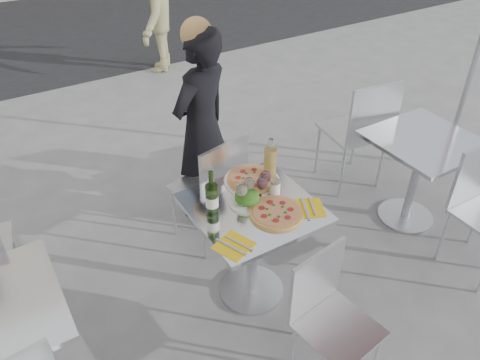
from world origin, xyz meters
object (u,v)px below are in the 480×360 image
side_chair_rfar (362,127)px  pedestrian_b (154,10)px  pizza_near (276,212)px  pizza_far (252,179)px  wine_bottle (212,198)px  napkin_left (234,245)px  sugar_shaker (275,188)px  wineglass_white_b (249,184)px  main_table (252,232)px  chair_near (328,310)px  woman_diner (202,128)px  wineglass_red_b (265,178)px  napkin_right (308,208)px  salad_plate (247,198)px  wineglass_white_a (242,191)px  chair_far (215,184)px  side_table_right (419,163)px  wineglass_red_a (262,184)px  carafe (270,163)px

side_chair_rfar → pedestrian_b: (-0.41, 3.37, 0.18)m
pizza_near → pizza_far: 0.35m
wine_bottle → napkin_left: 0.32m
sugar_shaker → wineglass_white_b: wineglass_white_b is taller
main_table → pizza_near: bearing=-58.8°
chair_near → woman_diner: woman_diner is taller
wineglass_red_b → napkin_right: 0.32m
woman_diner → pizza_far: woman_diner is taller
pedestrian_b → napkin_right: pedestrian_b is taller
main_table → wineglass_white_b: wineglass_white_b is taller
napkin_left → pizza_near: bearing=-5.4°
main_table → wineglass_red_b: 0.36m
pedestrian_b → salad_plate: 4.01m
wineglass_red_b → main_table: bearing=-149.7°
pedestrian_b → pizza_far: bearing=19.7°
woman_diner → wineglass_red_b: bearing=65.4°
wineglass_white_a → wineglass_white_b: 0.08m
sugar_shaker → chair_far: bearing=104.9°
pizza_near → side_table_right: bearing=5.1°
chair_far → wineglass_red_a: size_ratio=5.91×
chair_near → wineglass_white_b: 0.84m
pedestrian_b → pizza_near: size_ratio=5.01×
wine_bottle → wineglass_red_b: bearing=1.6°
side_table_right → woman_diner: (-1.35, 0.95, 0.24)m
side_table_right → chair_far: (-1.47, 0.55, 0.01)m
wine_bottle → napkin_left: size_ratio=1.26×
pizza_far → side_table_right: bearing=-8.9°
carafe → wineglass_white_a: carafe is taller
wineglass_white_b → napkin_right: bearing=-46.1°
woman_diner → wineglass_white_a: size_ratio=9.83×
chair_far → napkin_left: 0.87m
sugar_shaker → napkin_right: size_ratio=0.45×
carafe → napkin_left: size_ratio=1.24×
chair_near → wine_bottle: (-0.28, 0.75, 0.37)m
side_table_right → pizza_far: pizza_far is taller
woman_diner → carafe: size_ratio=5.34×
chair_far → woman_diner: woman_diner is taller
side_table_right → pizza_far: bearing=171.1°
woman_diner → wineglass_red_a: size_ratio=9.83×
woman_diner → pizza_near: woman_diner is taller
chair_far → woman_diner: (0.11, 0.40, 0.22)m
side_chair_rfar → chair_far: bearing=8.0°
chair_near → pizza_near: size_ratio=2.67×
woman_diner → wineglass_white_a: bearing=53.5°
chair_near → wineglass_white_a: size_ratio=5.31×
wineglass_red_a → napkin_left: size_ratio=0.67×
pedestrian_b → salad_plate: pedestrian_b is taller
napkin_left → napkin_right: same height
salad_plate → napkin_right: salad_plate is taller
chair_far → pizza_near: bearing=80.9°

